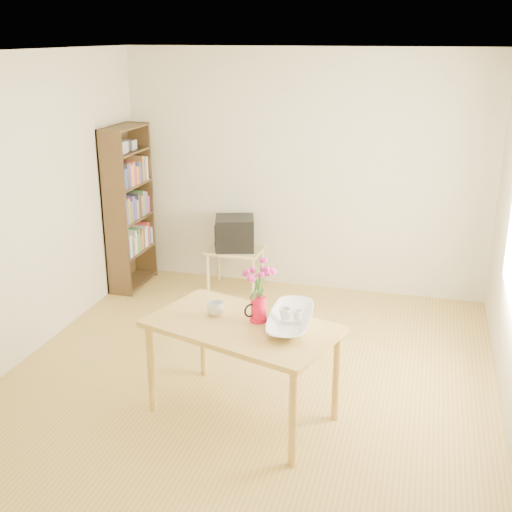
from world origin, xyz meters
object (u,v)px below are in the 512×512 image
(table, at_px, (242,335))
(television, at_px, (235,233))
(mug, at_px, (216,309))
(pitcher, at_px, (258,310))
(bowl, at_px, (291,296))

(table, xyz_separation_m, television, (-0.81, 2.45, -0.02))
(table, distance_m, mug, 0.29)
(pitcher, relative_size, television, 0.38)
(table, relative_size, television, 2.96)
(mug, bearing_deg, table, 162.21)
(table, relative_size, mug, 11.53)
(pitcher, xyz_separation_m, television, (-0.90, 2.36, -0.19))
(table, xyz_separation_m, mug, (-0.23, 0.10, 0.14))
(pitcher, height_order, bowl, bowl)
(bowl, bearing_deg, television, 115.79)
(pitcher, bearing_deg, television, 151.60)
(mug, bearing_deg, bowl, -175.73)
(television, bearing_deg, pitcher, -86.26)
(table, distance_m, bowl, 0.46)
(bowl, bearing_deg, pitcher, -179.53)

